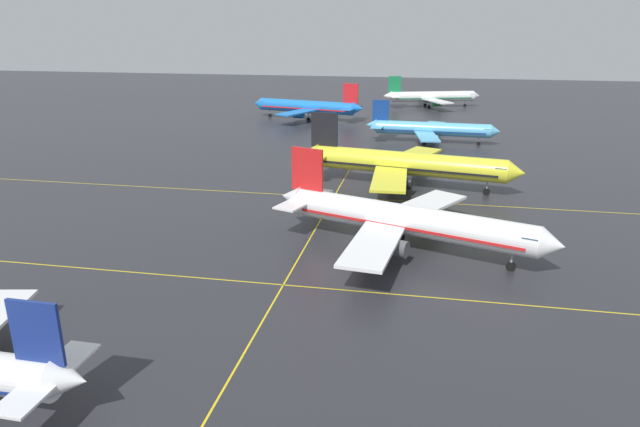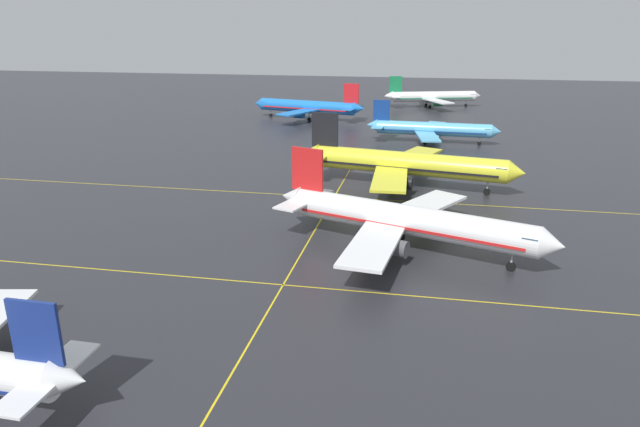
# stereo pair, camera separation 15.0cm
# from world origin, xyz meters

# --- Properties ---
(airliner_second_row) EXTENTS (38.40, 32.86, 12.27)m
(airliner_second_row) POSITION_xyz_m (13.19, 47.41, 4.19)
(airliner_second_row) COLOR white
(airliner_second_row) RESTS_ON ground
(airliner_third_row) EXTENTS (41.37, 35.23, 12.90)m
(airliner_third_row) POSITION_xyz_m (11.74, 78.43, 4.40)
(airliner_third_row) COLOR yellow
(airliner_third_row) RESTS_ON ground
(airliner_far_left_stand) EXTENTS (33.39, 28.78, 10.38)m
(airliner_far_left_stand) POSITION_xyz_m (16.16, 120.42, 3.55)
(airliner_far_left_stand) COLOR #5BB7E5
(airliner_far_left_stand) RESTS_ON ground
(airliner_far_right_stand) EXTENTS (37.15, 31.57, 11.64)m
(airliner_far_right_stand) POSITION_xyz_m (-21.82, 150.37, 3.97)
(airliner_far_right_stand) COLOR blue
(airliner_far_right_stand) RESTS_ON ground
(airliner_distant_taxiway) EXTENTS (34.80, 29.72, 11.04)m
(airliner_distant_taxiway) POSITION_xyz_m (16.00, 185.14, 3.77)
(airliner_distant_taxiway) COLOR white
(airliner_distant_taxiway) RESTS_ON ground
(taxiway_markings) EXTENTS (142.44, 117.75, 0.01)m
(taxiway_markings) POSITION_xyz_m (0.00, 33.68, 0.00)
(taxiway_markings) COLOR yellow
(taxiway_markings) RESTS_ON ground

